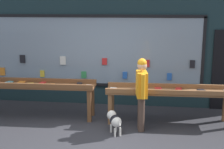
# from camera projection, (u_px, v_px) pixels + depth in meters

# --- Properties ---
(ground_plane) EXTENTS (40.00, 40.00, 0.00)m
(ground_plane) POSITION_uv_depth(u_px,v_px,m) (93.00, 138.00, 6.50)
(ground_plane) COLOR #2D2D33
(shopfront_facade) EXTENTS (8.33, 0.29, 3.37)m
(shopfront_facade) POSITION_uv_depth(u_px,v_px,m) (109.00, 45.00, 8.45)
(shopfront_facade) COLOR #192D33
(shopfront_facade) RESTS_ON ground_plane
(display_table_left) EXTENTS (2.91, 0.68, 0.91)m
(display_table_left) POSITION_uv_depth(u_px,v_px,m) (36.00, 88.00, 7.60)
(display_table_left) COLOR brown
(display_table_left) RESTS_ON ground_plane
(display_table_right) EXTENTS (2.91, 0.71, 0.87)m
(display_table_right) POSITION_uv_depth(u_px,v_px,m) (169.00, 94.00, 7.21)
(display_table_right) COLOR brown
(display_table_right) RESTS_ON ground_plane
(person_browsing) EXTENTS (0.28, 0.64, 1.61)m
(person_browsing) POSITION_uv_depth(u_px,v_px,m) (142.00, 89.00, 6.73)
(person_browsing) COLOR #4C382D
(person_browsing) RESTS_ON ground_plane
(small_dog) EXTENTS (0.41, 0.58, 0.45)m
(small_dog) POSITION_uv_depth(u_px,v_px,m) (115.00, 120.00, 6.67)
(small_dog) COLOR white
(small_dog) RESTS_ON ground_plane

